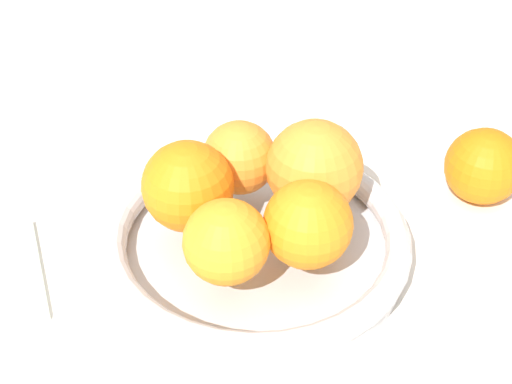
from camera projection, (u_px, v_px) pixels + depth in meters
ground_plane at (256, 260)px, 0.62m from camera, size 4.00×4.00×0.00m
fruit_bowl at (256, 243)px, 0.60m from camera, size 0.26×0.26×0.04m
orange_pile at (260, 191)px, 0.57m from camera, size 0.18×0.17×0.08m
stray_orange at (483, 166)px, 0.66m from camera, size 0.07×0.07×0.07m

